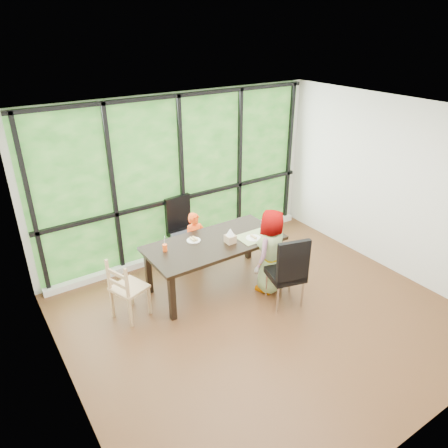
{
  "coord_description": "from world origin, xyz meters",
  "views": [
    {
      "loc": [
        -2.99,
        -3.54,
        3.66
      ],
      "look_at": [
        -0.03,
        0.91,
        1.05
      ],
      "focal_mm": 33.59,
      "sensor_mm": 36.0,
      "label": 1
    }
  ],
  "objects_px": {
    "child_toddler": "(195,242)",
    "plate_far": "(194,240)",
    "chair_window_leather": "(185,230)",
    "chair_end_beech": "(129,288)",
    "white_mug": "(264,223)",
    "green_cup": "(272,229)",
    "child_older": "(269,252)",
    "chair_interior_leather": "(286,270)",
    "plate_near": "(253,238)",
    "orange_cup": "(165,248)",
    "dining_table": "(215,264)",
    "tissue_box": "(230,239)"
  },
  "relations": [
    {
      "from": "child_toddler",
      "to": "green_cup",
      "type": "relative_size",
      "value": 7.12
    },
    {
      "from": "chair_window_leather",
      "to": "chair_interior_leather",
      "type": "bearing_deg",
      "value": -78.11
    },
    {
      "from": "chair_window_leather",
      "to": "white_mug",
      "type": "distance_m",
      "value": 1.32
    },
    {
      "from": "dining_table",
      "to": "green_cup",
      "type": "distance_m",
      "value": 1.0
    },
    {
      "from": "plate_far",
      "to": "tissue_box",
      "type": "relative_size",
      "value": 1.48
    },
    {
      "from": "chair_window_leather",
      "to": "child_older",
      "type": "distance_m",
      "value": 1.58
    },
    {
      "from": "chair_window_leather",
      "to": "white_mug",
      "type": "relative_size",
      "value": 11.75
    },
    {
      "from": "chair_interior_leather",
      "to": "chair_end_beech",
      "type": "distance_m",
      "value": 2.15
    },
    {
      "from": "chair_interior_leather",
      "to": "child_toddler",
      "type": "xyz_separation_m",
      "value": [
        -0.59,
        1.48,
        -0.05
      ]
    },
    {
      "from": "dining_table",
      "to": "orange_cup",
      "type": "height_order",
      "value": "orange_cup"
    },
    {
      "from": "child_toddler",
      "to": "plate_far",
      "type": "relative_size",
      "value": 4.8
    },
    {
      "from": "plate_near",
      "to": "tissue_box",
      "type": "height_order",
      "value": "tissue_box"
    },
    {
      "from": "green_cup",
      "to": "child_older",
      "type": "bearing_deg",
      "value": -133.9
    },
    {
      "from": "child_toddler",
      "to": "green_cup",
      "type": "distance_m",
      "value": 1.24
    },
    {
      "from": "plate_near",
      "to": "white_mug",
      "type": "height_order",
      "value": "white_mug"
    },
    {
      "from": "chair_window_leather",
      "to": "green_cup",
      "type": "bearing_deg",
      "value": -60.1
    },
    {
      "from": "plate_near",
      "to": "white_mug",
      "type": "distance_m",
      "value": 0.48
    },
    {
      "from": "chair_interior_leather",
      "to": "plate_near",
      "type": "relative_size",
      "value": 4.79
    },
    {
      "from": "chair_end_beech",
      "to": "tissue_box",
      "type": "distance_m",
      "value": 1.57
    },
    {
      "from": "chair_interior_leather",
      "to": "green_cup",
      "type": "relative_size",
      "value": 7.84
    },
    {
      "from": "white_mug",
      "to": "child_older",
      "type": "bearing_deg",
      "value": -121.26
    },
    {
      "from": "chair_window_leather",
      "to": "orange_cup",
      "type": "relative_size",
      "value": 10.57
    },
    {
      "from": "child_older",
      "to": "plate_far",
      "type": "height_order",
      "value": "child_older"
    },
    {
      "from": "plate_near",
      "to": "orange_cup",
      "type": "xyz_separation_m",
      "value": [
        -1.26,
        0.39,
        0.04
      ]
    },
    {
      "from": "orange_cup",
      "to": "white_mug",
      "type": "xyz_separation_m",
      "value": [
        1.66,
        -0.13,
        -0.01
      ]
    },
    {
      "from": "plate_far",
      "to": "white_mug",
      "type": "distance_m",
      "value": 1.19
    },
    {
      "from": "dining_table",
      "to": "chair_interior_leather",
      "type": "xyz_separation_m",
      "value": [
        0.59,
        -0.91,
        0.17
      ]
    },
    {
      "from": "tissue_box",
      "to": "dining_table",
      "type": "bearing_deg",
      "value": 139.93
    },
    {
      "from": "chair_interior_leather",
      "to": "chair_window_leather",
      "type": "bearing_deg",
      "value": -57.29
    },
    {
      "from": "white_mug",
      "to": "tissue_box",
      "type": "height_order",
      "value": "tissue_box"
    },
    {
      "from": "chair_window_leather",
      "to": "child_toddler",
      "type": "height_order",
      "value": "chair_window_leather"
    },
    {
      "from": "child_toddler",
      "to": "child_older",
      "type": "relative_size",
      "value": 0.76
    },
    {
      "from": "child_older",
      "to": "plate_far",
      "type": "distance_m",
      "value": 1.11
    },
    {
      "from": "child_older",
      "to": "orange_cup",
      "type": "relative_size",
      "value": 12.6
    },
    {
      "from": "green_cup",
      "to": "white_mug",
      "type": "relative_size",
      "value": 1.5
    },
    {
      "from": "plate_far",
      "to": "child_toddler",
      "type": "bearing_deg",
      "value": 57.52
    },
    {
      "from": "chair_end_beech",
      "to": "white_mug",
      "type": "bearing_deg",
      "value": -109.58
    },
    {
      "from": "child_older",
      "to": "white_mug",
      "type": "relative_size",
      "value": 14.0
    },
    {
      "from": "chair_end_beech",
      "to": "plate_near",
      "type": "relative_size",
      "value": 4.0
    },
    {
      "from": "plate_far",
      "to": "chair_end_beech",
      "type": "bearing_deg",
      "value": -170.75
    },
    {
      "from": "chair_end_beech",
      "to": "child_toddler",
      "type": "relative_size",
      "value": 0.92
    },
    {
      "from": "chair_window_leather",
      "to": "tissue_box",
      "type": "bearing_deg",
      "value": -86.99
    },
    {
      "from": "orange_cup",
      "to": "plate_far",
      "type": "bearing_deg",
      "value": 4.72
    },
    {
      "from": "child_toddler",
      "to": "chair_window_leather",
      "type": "bearing_deg",
      "value": 91.52
    },
    {
      "from": "orange_cup",
      "to": "chair_interior_leather",
      "type": "bearing_deg",
      "value": -38.86
    },
    {
      "from": "plate_near",
      "to": "orange_cup",
      "type": "distance_m",
      "value": 1.32
    },
    {
      "from": "chair_end_beech",
      "to": "child_older",
      "type": "distance_m",
      "value": 2.03
    },
    {
      "from": "child_older",
      "to": "plate_far",
      "type": "relative_size",
      "value": 6.3
    },
    {
      "from": "plate_far",
      "to": "orange_cup",
      "type": "relative_size",
      "value": 2.0
    },
    {
      "from": "child_older",
      "to": "dining_table",
      "type": "bearing_deg",
      "value": -64.89
    }
  ]
}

